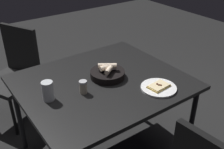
{
  "coord_description": "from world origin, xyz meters",
  "views": [
    {
      "loc": [
        1.42,
        -0.92,
        1.73
      ],
      "look_at": [
        0.06,
        0.05,
        0.79
      ],
      "focal_mm": 42.59,
      "sensor_mm": 36.0,
      "label": 1
    }
  ],
  "objects_px": {
    "pizza_plate": "(159,87)",
    "pepper_shaker": "(83,88)",
    "bread_basket": "(108,73)",
    "beer_glass": "(48,92)",
    "chair_near": "(15,70)",
    "dining_table": "(102,87)"
  },
  "relations": [
    {
      "from": "pizza_plate",
      "to": "pepper_shaker",
      "type": "relative_size",
      "value": 2.72
    },
    {
      "from": "dining_table",
      "to": "chair_near",
      "type": "bearing_deg",
      "value": -158.44
    },
    {
      "from": "bread_basket",
      "to": "beer_glass",
      "type": "distance_m",
      "value": 0.49
    },
    {
      "from": "dining_table",
      "to": "pepper_shaker",
      "type": "distance_m",
      "value": 0.23
    },
    {
      "from": "dining_table",
      "to": "pepper_shaker",
      "type": "relative_size",
      "value": 12.85
    },
    {
      "from": "dining_table",
      "to": "chair_near",
      "type": "height_order",
      "value": "chair_near"
    },
    {
      "from": "chair_near",
      "to": "dining_table",
      "type": "bearing_deg",
      "value": 21.56
    },
    {
      "from": "beer_glass",
      "to": "pepper_shaker",
      "type": "distance_m",
      "value": 0.24
    },
    {
      "from": "bread_basket",
      "to": "beer_glass",
      "type": "height_order",
      "value": "beer_glass"
    },
    {
      "from": "chair_near",
      "to": "bread_basket",
      "type": "bearing_deg",
      "value": 25.08
    },
    {
      "from": "bread_basket",
      "to": "chair_near",
      "type": "relative_size",
      "value": 0.28
    },
    {
      "from": "chair_near",
      "to": "pizza_plate",
      "type": "bearing_deg",
      "value": 26.59
    },
    {
      "from": "beer_glass",
      "to": "chair_near",
      "type": "bearing_deg",
      "value": 177.34
    },
    {
      "from": "beer_glass",
      "to": "bread_basket",
      "type": "bearing_deg",
      "value": 92.51
    },
    {
      "from": "pizza_plate",
      "to": "beer_glass",
      "type": "xyz_separation_m",
      "value": [
        -0.32,
        -0.69,
        0.05
      ]
    },
    {
      "from": "pepper_shaker",
      "to": "beer_glass",
      "type": "bearing_deg",
      "value": -104.16
    },
    {
      "from": "dining_table",
      "to": "beer_glass",
      "type": "bearing_deg",
      "value": -89.35
    },
    {
      "from": "dining_table",
      "to": "pizza_plate",
      "type": "xyz_separation_m",
      "value": [
        0.32,
        0.26,
        0.06
      ]
    },
    {
      "from": "bread_basket",
      "to": "beer_glass",
      "type": "bearing_deg",
      "value": -87.49
    },
    {
      "from": "beer_glass",
      "to": "chair_near",
      "type": "xyz_separation_m",
      "value": [
        -0.96,
        0.04,
        -0.27
      ]
    },
    {
      "from": "dining_table",
      "to": "pepper_shaker",
      "type": "xyz_separation_m",
      "value": [
        0.06,
        -0.19,
        0.1
      ]
    },
    {
      "from": "pizza_plate",
      "to": "chair_near",
      "type": "height_order",
      "value": "chair_near"
    }
  ]
}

